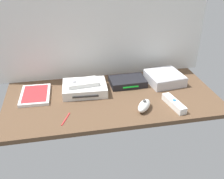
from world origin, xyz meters
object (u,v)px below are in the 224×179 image
at_px(remote_wand, 174,103).
at_px(stylus_pen, 66,119).
at_px(network_router, 128,81).
at_px(remote_classic_pad, 83,83).
at_px(mini_computer, 164,78).
at_px(game_console, 85,88).
at_px(remote_nunchuk, 144,106).
at_px(game_case, 35,95).

bearing_deg(remote_wand, stylus_pen, 170.52).
height_order(network_router, remote_classic_pad, remote_classic_pad).
distance_m(mini_computer, network_router, 0.20).
height_order(game_console, stylus_pen, game_console).
distance_m(mini_computer, stylus_pen, 0.57).
height_order(remote_nunchuk, remote_classic_pad, remote_classic_pad).
distance_m(remote_wand, remote_nunchuk, 0.14).
xyz_separation_m(network_router, stylus_pen, (-0.33, -0.25, -0.01)).
xyz_separation_m(mini_computer, remote_wand, (-0.04, -0.23, -0.01)).
relative_size(game_console, mini_computer, 1.16).
distance_m(game_console, remote_classic_pad, 0.03).
relative_size(game_case, remote_nunchuk, 1.82).
bearing_deg(game_case, stylus_pen, -56.71).
bearing_deg(remote_nunchuk, game_console, 175.50).
bearing_deg(game_console, stylus_pen, -112.45).
height_order(remote_nunchuk, stylus_pen, remote_nunchuk).
bearing_deg(remote_nunchuk, remote_wand, 36.00).
height_order(network_router, stylus_pen, network_router).
xyz_separation_m(remote_classic_pad, stylus_pen, (-0.09, -0.21, -0.05)).
bearing_deg(mini_computer, game_case, -178.48).
xyz_separation_m(remote_wand, stylus_pen, (-0.48, -0.01, -0.01)).
bearing_deg(network_router, remote_classic_pad, -171.79).
relative_size(remote_nunchuk, remote_classic_pad, 0.71).
bearing_deg(game_case, remote_nunchuk, -22.13).
bearing_deg(network_router, game_case, -177.49).
distance_m(network_router, remote_wand, 0.29).
xyz_separation_m(mini_computer, network_router, (-0.19, 0.01, -0.01)).
bearing_deg(stylus_pen, network_router, 37.56).
xyz_separation_m(remote_wand, remote_classic_pad, (-0.39, 0.20, 0.04)).
bearing_deg(network_router, game_console, -172.00).
bearing_deg(game_console, mini_computer, 6.18).
xyz_separation_m(mini_computer, remote_nunchuk, (-0.18, -0.23, -0.01)).
relative_size(game_case, stylus_pen, 2.16).
xyz_separation_m(game_case, network_router, (0.46, 0.03, 0.01)).
distance_m(game_console, network_router, 0.23).
bearing_deg(remote_classic_pad, mini_computer, -2.09).
xyz_separation_m(remote_wand, remote_nunchuk, (-0.14, 0.00, 0.01)).
height_order(remote_wand, remote_nunchuk, remote_nunchuk).
height_order(game_console, network_router, game_console).
bearing_deg(network_router, remote_wand, -59.46).
bearing_deg(stylus_pen, game_case, 121.38).
bearing_deg(remote_wand, game_case, 150.52).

